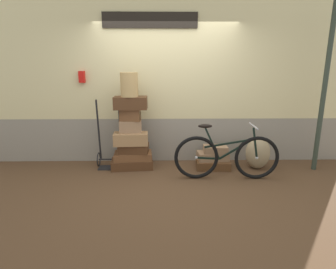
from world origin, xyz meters
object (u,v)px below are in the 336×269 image
object	(u,v)px
suitcase_2	(134,148)
suitcase_3	(131,139)
suitcase_0	(132,164)
burlap_sack	(258,153)
suitcase_7	(213,164)
suitcase_1	(133,156)
suitcase_8	(213,156)
suitcase_5	(130,115)
bicycle	(226,157)
wicker_basket	(129,85)
luggage_trolley	(110,151)
suitcase_4	(131,127)
suitcase_9	(215,149)
suitcase_6	(131,103)

from	to	relation	value
suitcase_2	suitcase_3	bearing A→B (deg)	-132.76
suitcase_0	suitcase_2	distance (m)	0.29
suitcase_2	burlap_sack	size ratio (longest dim) A/B	0.91
suitcase_3	suitcase_7	xyz separation A→B (m)	(1.43, -0.00, -0.47)
suitcase_1	suitcase_8	xyz separation A→B (m)	(1.41, -0.01, -0.01)
burlap_sack	suitcase_8	bearing A→B (deg)	176.52
suitcase_5	burlap_sack	size ratio (longest dim) A/B	0.60
suitcase_1	bicycle	distance (m)	1.62
suitcase_1	suitcase_3	bearing A→B (deg)	-120.62
suitcase_3	wicker_basket	distance (m)	0.92
suitcase_0	luggage_trolley	bearing A→B (deg)	164.14
suitcase_4	suitcase_2	bearing A→B (deg)	-24.79
suitcase_2	suitcase_8	distance (m)	1.40
suitcase_8	burlap_sack	world-z (taller)	burlap_sack
luggage_trolley	suitcase_9	bearing A→B (deg)	-3.22
suitcase_0	suitcase_7	xyz separation A→B (m)	(1.43, -0.04, -0.01)
suitcase_1	suitcase_2	xyz separation A→B (m)	(0.01, -0.01, 0.14)
suitcase_6	luggage_trolley	xyz separation A→B (m)	(-0.40, 0.07, -0.88)
suitcase_0	suitcase_8	size ratio (longest dim) A/B	1.37
suitcase_8	wicker_basket	bearing A→B (deg)	174.91
suitcase_0	suitcase_6	size ratio (longest dim) A/B	1.30
wicker_basket	burlap_sack	bearing A→B (deg)	-0.93
suitcase_3	suitcase_4	world-z (taller)	suitcase_4
wicker_basket	bicycle	world-z (taller)	wicker_basket
suitcase_9	bicycle	distance (m)	0.48
suitcase_3	suitcase_6	world-z (taller)	suitcase_6
suitcase_4	bicycle	bearing A→B (deg)	-22.65
suitcase_5	suitcase_2	bearing A→B (deg)	-10.06
suitcase_1	wicker_basket	distance (m)	1.25
suitcase_9	wicker_basket	size ratio (longest dim) A/B	1.03
suitcase_8	burlap_sack	xyz separation A→B (m)	(0.79, -0.05, 0.07)
suitcase_9	wicker_basket	bearing A→B (deg)	-179.24
suitcase_0	luggage_trolley	distance (m)	0.45
suitcase_8	bicycle	xyz separation A→B (m)	(0.13, -0.50, 0.16)
suitcase_2	burlap_sack	distance (m)	2.18
suitcase_5	luggage_trolley	world-z (taller)	luggage_trolley
suitcase_3	suitcase_5	bearing A→B (deg)	94.34
suitcase_8	suitcase_3	bearing A→B (deg)	175.80
suitcase_7	suitcase_9	distance (m)	0.28
suitcase_0	suitcase_9	bearing A→B (deg)	-6.32
suitcase_6	suitcase_0	bearing A→B (deg)	-165.28
suitcase_0	burlap_sack	size ratio (longest dim) A/B	1.28
burlap_sack	suitcase_6	bearing A→B (deg)	178.55
suitcase_2	suitcase_5	xyz separation A→B (m)	(-0.04, 0.01, 0.59)
suitcase_2	suitcase_9	xyz separation A→B (m)	(1.43, -0.02, -0.02)
suitcase_2	suitcase_7	bearing A→B (deg)	2.00
suitcase_6	bicycle	xyz separation A→B (m)	(1.55, -0.51, -0.79)
suitcase_2	suitcase_6	bearing A→B (deg)	166.80
suitcase_1	burlap_sack	xyz separation A→B (m)	(2.19, -0.06, 0.06)
suitcase_1	suitcase_0	bearing A→B (deg)	-166.72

